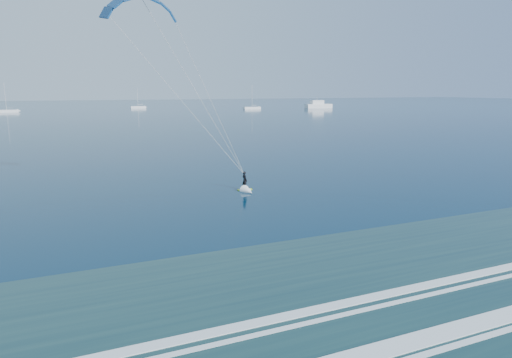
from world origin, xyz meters
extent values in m
cube|color=#1E423F|center=(0.00, 8.00, 0.01)|extent=(600.00, 22.00, 0.03)
cube|color=white|center=(0.00, 5.50, 0.04)|extent=(600.00, 1.10, 0.07)
cube|color=white|center=(0.00, 9.50, 0.04)|extent=(600.00, 0.70, 0.07)
cube|color=#ADE51A|center=(2.49, 35.19, 0.04)|extent=(1.51, 0.49, 0.09)
imported|color=black|center=(2.49, 35.19, 1.02)|extent=(0.57, 0.76, 1.87)
cone|color=white|center=(2.34, 33.89, 0.08)|extent=(1.31, 1.74, 1.10)
cube|color=white|center=(117.55, 209.38, 1.12)|extent=(15.33, 4.09, 2.25)
cube|color=white|center=(116.55, 209.38, 3.27)|extent=(7.15, 3.27, 2.04)
cylinder|color=silver|center=(116.55, 209.38, 5.29)|extent=(0.16, 0.16, 2.00)
cube|color=white|center=(-34.42, 224.50, 0.60)|extent=(9.79, 2.40, 1.20)
cylinder|color=silver|center=(-34.42, 224.50, 7.13)|extent=(0.18, 0.18, 11.86)
cylinder|color=silver|center=(-33.22, 224.50, 2.00)|extent=(2.60, 0.12, 0.12)
cube|color=white|center=(26.59, 245.58, 0.60)|extent=(7.93, 2.40, 1.20)
cylinder|color=silver|center=(26.59, 245.58, 6.05)|extent=(0.18, 0.18, 9.70)
cylinder|color=silver|center=(27.79, 245.58, 2.00)|extent=(2.60, 0.12, 0.12)
cube|color=white|center=(79.23, 212.25, 0.60)|extent=(9.06, 2.40, 1.20)
cylinder|color=silver|center=(79.23, 212.25, 6.76)|extent=(0.18, 0.18, 11.11)
cylinder|color=silver|center=(80.43, 212.25, 2.00)|extent=(2.60, 0.12, 0.12)
camera|label=1|loc=(-15.01, -7.60, 10.29)|focal=32.00mm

